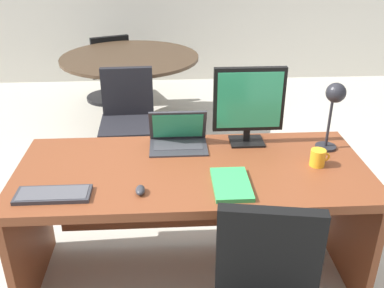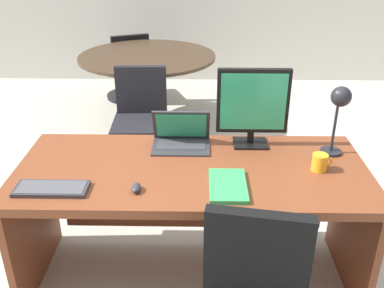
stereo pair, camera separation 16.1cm
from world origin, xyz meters
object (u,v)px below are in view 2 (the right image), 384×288
object	(u,v)px
laptop	(181,134)
coffee_mug	(320,162)
mouse	(136,188)
book	(228,186)
desk	(192,193)
meeting_chair_near	(129,73)
keyboard	(51,189)
desk_lamp	(339,106)
monitor	(253,104)
meeting_table	(148,73)
meeting_chair_far	(141,129)

from	to	relation	value
laptop	coffee_mug	distance (m)	0.80
mouse	book	xyz separation A→B (m)	(0.45, 0.04, -0.01)
desk	meeting_chair_near	world-z (taller)	meeting_chair_near
desk	book	size ratio (longest dim) A/B	6.15
keyboard	desk_lamp	world-z (taller)	desk_lamp
monitor	meeting_table	distance (m)	2.19
meeting_chair_near	laptop	bearing A→B (deg)	-74.95
keyboard	coffee_mug	bearing A→B (deg)	9.52
meeting_table	meeting_chair_far	xyz separation A→B (m)	(0.03, -0.89, -0.23)
monitor	laptop	bearing A→B (deg)	-178.85
laptop	meeting_chair_far	xyz separation A→B (m)	(-0.39, 1.10, -0.47)
coffee_mug	meeting_chair_near	world-z (taller)	coffee_mug
meeting_chair_far	keyboard	bearing A→B (deg)	-97.70
monitor	meeting_table	size ratio (longest dim) A/B	0.34
desk	meeting_chair_far	size ratio (longest dim) A/B	2.18
desk	desk_lamp	world-z (taller)	desk_lamp
desk	laptop	distance (m)	0.35
laptop	mouse	bearing A→B (deg)	-110.98
meeting_chair_near	monitor	bearing A→B (deg)	-67.44
desk_lamp	book	world-z (taller)	desk_lamp
desk	laptop	world-z (taller)	laptop
keyboard	mouse	xyz separation A→B (m)	(0.41, 0.00, 0.01)
meeting_chair_near	meeting_chair_far	distance (m)	1.76
keyboard	meeting_table	size ratio (longest dim) A/B	0.26
keyboard	meeting_table	xyz separation A→B (m)	(0.19, 2.51, -0.18)
monitor	coffee_mug	bearing A→B (deg)	-42.28
keyboard	coffee_mug	world-z (taller)	coffee_mug
mouse	meeting_table	bearing A→B (deg)	95.12
meeting_table	monitor	bearing A→B (deg)	-67.18
desk_lamp	book	distance (m)	0.76
mouse	meeting_chair_far	bearing A→B (deg)	96.90
book	meeting_chair_far	distance (m)	1.75
laptop	mouse	size ratio (longest dim) A/B	4.09
monitor	keyboard	size ratio (longest dim) A/B	1.30
mouse	meeting_table	world-z (taller)	mouse
monitor	book	bearing A→B (deg)	-108.19
keyboard	meeting_chair_far	bearing A→B (deg)	82.30
laptop	keyboard	bearing A→B (deg)	-139.58
desk	monitor	world-z (taller)	monitor
keyboard	book	world-z (taller)	same
desk_lamp	meeting_table	xyz separation A→B (m)	(-1.28, 2.11, -0.47)
desk	keyboard	distance (m)	0.77
mouse	meeting_table	size ratio (longest dim) A/B	0.06
monitor	book	distance (m)	0.57
meeting_chair_near	mouse	bearing A→B (deg)	-80.49
desk	book	distance (m)	0.37
monitor	meeting_chair_far	size ratio (longest dim) A/B	0.53
book	laptop	bearing A→B (deg)	117.50
desk	coffee_mug	distance (m)	0.72
desk_lamp	meeting_table	size ratio (longest dim) A/B	0.30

